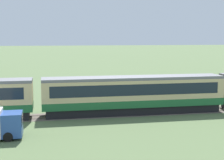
{
  "coord_description": "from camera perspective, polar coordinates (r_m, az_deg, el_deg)",
  "views": [
    {
      "loc": [
        -28.15,
        -35.22,
        8.6
      ],
      "look_at": [
        -20.39,
        4.72,
        3.44
      ],
      "focal_mm": 55.0,
      "sensor_mm": 36.0,
      "label": 1
    }
  ],
  "objects": [
    {
      "name": "passenger_train",
      "position": [
        38.63,
        4.02,
        -2.15
      ],
      "size": [
        105.51,
        3.2,
        4.18
      ],
      "color": "#1E6033",
      "rests_on": "ground_plane"
    },
    {
      "name": "railway_track",
      "position": [
        38.04,
        -4.12,
        -5.84
      ],
      "size": [
        165.51,
        3.6,
        0.04
      ],
      "color": "#665B51",
      "rests_on": "ground_plane"
    }
  ]
}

